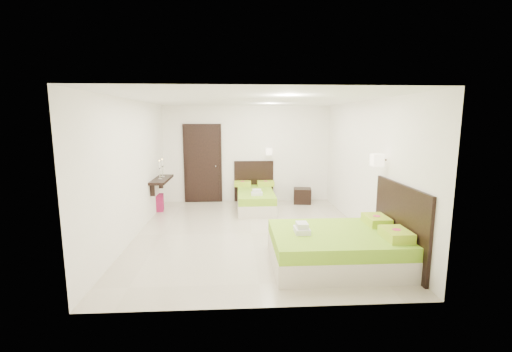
{
  "coord_description": "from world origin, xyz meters",
  "views": [
    {
      "loc": [
        -0.3,
        -6.52,
        2.23
      ],
      "look_at": [
        0.1,
        0.3,
        1.1
      ],
      "focal_mm": 24.0,
      "sensor_mm": 36.0,
      "label": 1
    }
  ],
  "objects": [
    {
      "name": "ottoman",
      "position": [
        -2.31,
        1.85,
        0.2
      ],
      "size": [
        0.45,
        0.45,
        0.39
      ],
      "primitive_type": "cube",
      "rotation": [
        0.0,
        0.0,
        0.14
      ],
      "color": "maroon",
      "rests_on": "ground"
    },
    {
      "name": "floor",
      "position": [
        0.0,
        0.0,
        0.0
      ],
      "size": [
        5.5,
        5.5,
        0.0
      ],
      "primitive_type": "plane",
      "color": "#C0B59F",
      "rests_on": "ground"
    },
    {
      "name": "console_shelf",
      "position": [
        -2.08,
        1.6,
        0.82
      ],
      "size": [
        0.35,
        1.2,
        0.78
      ],
      "color": "black",
      "rests_on": "ground"
    },
    {
      "name": "bed_double",
      "position": [
        1.33,
        -1.56,
        0.3
      ],
      "size": [
        2.01,
        1.71,
        1.66
      ],
      "color": "beige",
      "rests_on": "ground"
    },
    {
      "name": "bed_single",
      "position": [
        0.18,
        1.95,
        0.27
      ],
      "size": [
        1.07,
        1.79,
        1.47
      ],
      "color": "beige",
      "rests_on": "ground"
    },
    {
      "name": "nightstand",
      "position": [
        1.47,
        2.39,
        0.2
      ],
      "size": [
        0.51,
        0.47,
        0.4
      ],
      "primitive_type": "cube",
      "rotation": [
        0.0,
        0.0,
        -0.15
      ],
      "color": "black",
      "rests_on": "ground"
    },
    {
      "name": "door",
      "position": [
        -1.2,
        2.7,
        1.05
      ],
      "size": [
        1.02,
        0.15,
        2.14
      ],
      "color": "black",
      "rests_on": "ground"
    }
  ]
}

